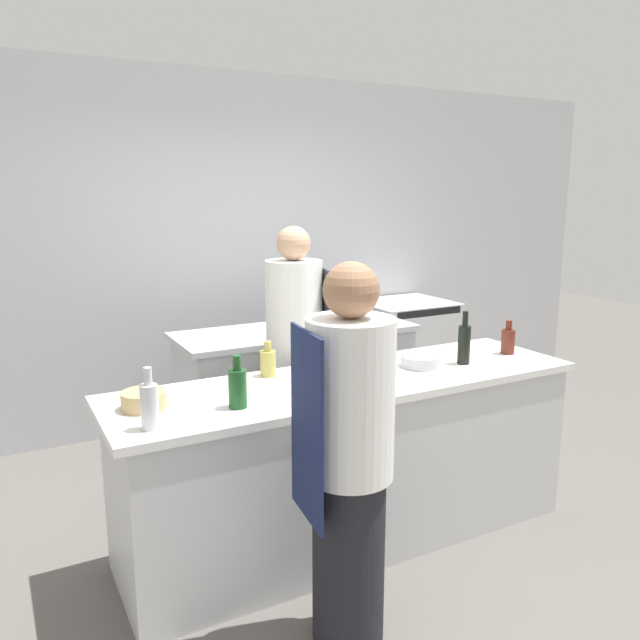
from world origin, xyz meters
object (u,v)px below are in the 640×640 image
Objects in this scene: bottle_water at (508,340)px; bowl_mixing_large at (144,400)px; chef_at_prep_near at (349,461)px; chef_at_stove at (295,365)px; stockpot at (307,312)px; bottle_cooking_oil at (321,352)px; bottle_olive_oil at (238,387)px; bottle_sauce at (150,405)px; cup at (368,353)px; bottle_wine at (464,343)px; oven_range at (404,352)px; bottle_vinegar at (268,362)px; bowl_prep_small at (420,361)px.

bottle_water is 2.17m from bowl_mixing_large.
chef_at_prep_near is 0.98m from bowl_mixing_large.
chef_at_stove is at bearing 27.97° from bowl_mixing_large.
bottle_cooking_oil is at bearing -113.41° from stockpot.
chef_at_stove is 6.88× the size of bottle_olive_oil.
cup is (1.36, 0.45, -0.05)m from bottle_sauce.
bottle_olive_oil is at bearing -26.63° from chef_at_stove.
bottle_wine reaches higher than bottle_sauce.
bowl_mixing_large is (-2.67, -1.68, 0.49)m from oven_range.
bottle_water is at bearing 4.09° from bottle_olive_oil.
chef_at_stove is at bearing 129.41° from cup.
bottle_wine is at bearing -32.71° from cup.
bottle_vinegar is 0.85× the size of bowl_prep_small.
bowl_prep_small is (0.82, -0.24, -0.04)m from bottle_vinegar.
bottle_vinegar is 0.30m from bottle_cooking_oil.
chef_at_prep_near is at bearing -47.97° from bowl_mixing_large.
bottle_water is at bearing -1.85° from bowl_prep_small.
chef_at_stove is 1.17m from bowl_mixing_large.
bowl_prep_small is (0.88, 0.68, 0.14)m from chef_at_prep_near.
bottle_sauce is 2.21m from bottle_water.
bowl_prep_small is at bearing -87.73° from stockpot.
bottle_cooking_oil reaches higher than bowl_prep_small.
bottle_sauce is at bearing -134.73° from stockpot.
chef_at_stove is 6.36× the size of bottle_sauce.
chef_at_prep_near is 5.31× the size of bottle_wine.
bottle_olive_oil is 1.02m from cup.
oven_range is 3.48× the size of bottle_sauce.
bottle_water is 1.49m from stockpot.
bowl_prep_small is 0.30m from cup.
bottle_sauce reaches higher than cup.
oven_range is 2.03m from chef_at_stove.
bottle_sauce reaches higher than bowl_prep_small.
bottle_sauce is at bearing -97.26° from bowl_mixing_large.
bottle_cooking_oil is at bearing 9.70° from chef_at_stove.
bottle_vinegar is 0.62m from cup.
bottle_cooking_oil is at bearing 170.09° from bottle_water.
chef_at_stove is 8.28× the size of bowl_mixing_large.
chef_at_prep_near is 7.88× the size of bottle_water.
oven_range is at bearing 39.18° from bottle_olive_oil.
chef_at_prep_near is at bearing -93.24° from bottle_vinegar.
bottle_olive_oil is at bearing 10.43° from bottle_sauce.
cup is 1.08m from stockpot.
stockpot is at bearing 53.78° from bottle_vinegar.
chef_at_stove is at bearing 130.41° from bowl_prep_small.
bottle_wine reaches higher than oven_range.
bottle_wine reaches higher than bottle_water.
cup is (0.30, -0.36, 0.12)m from chef_at_stove.
chef_at_prep_near reaches higher than bottle_wine.
bowl_prep_small is (1.53, -0.04, -0.01)m from bowl_mixing_large.
bottle_water is at bearing -59.13° from chef_at_prep_near.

